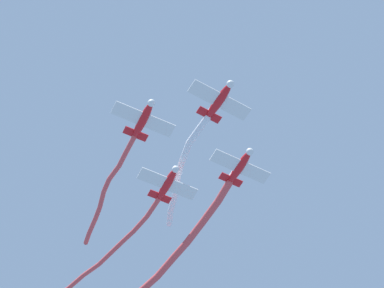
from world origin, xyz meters
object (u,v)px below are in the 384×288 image
Objects in this scene: airplane_lead at (220,100)px; airplane_slot at (167,183)px; airplane_left_wing at (240,166)px; airplane_right_wing at (143,119)px.

airplane_slot is (9.50, 9.19, -0.20)m from airplane_lead.
airplane_lead reaches higher than airplane_left_wing.
airplane_lead reaches higher than airplane_slot.
airplane_right_wing is (-9.19, 9.51, 0.70)m from airplane_left_wing.
airplane_right_wing is at bearing -42.96° from airplane_slot.
airplane_lead is 0.99× the size of airplane_left_wing.
airplane_left_wing is at bearing 92.40° from airplane_right_wing.
airplane_lead is 9.35m from airplane_left_wing.
airplane_right_wing is at bearing -137.08° from airplane_lead.
airplane_right_wing is 1.00× the size of airplane_slot.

